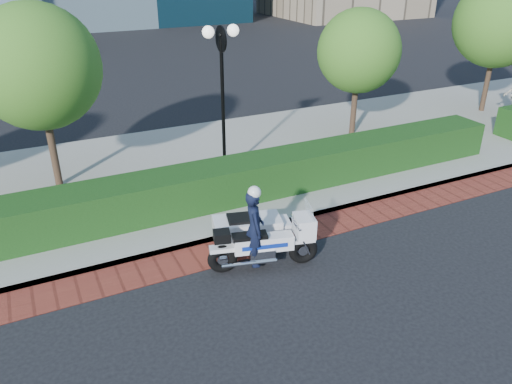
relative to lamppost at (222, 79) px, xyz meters
name	(u,v)px	position (x,y,z in m)	size (l,w,h in m)	color
ground	(279,280)	(-1.00, -5.20, -2.96)	(120.00, 120.00, 0.00)	black
brick_strip	(248,245)	(-1.00, -3.70, -2.95)	(60.00, 1.00, 0.01)	maroon
sidewalk	(184,172)	(-1.00, 0.80, -2.88)	(60.00, 8.00, 0.15)	gray
hedge_main	(213,185)	(-1.00, -1.60, -2.31)	(18.00, 1.20, 1.00)	black
lamppost	(222,79)	(0.00, 0.00, 0.00)	(1.02, 0.70, 4.21)	black
tree_b	(37,67)	(-4.50, 1.30, 0.48)	(3.20, 3.20, 4.89)	#332319
tree_c	(359,51)	(5.50, 1.30, 0.09)	(2.80, 2.80, 4.30)	#332319
tree_d	(499,22)	(12.00, 1.30, 0.65)	(3.40, 3.40, 5.16)	#332319
police_motorcycle	(256,233)	(-1.07, -4.27, -2.30)	(2.35, 1.98, 1.93)	black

